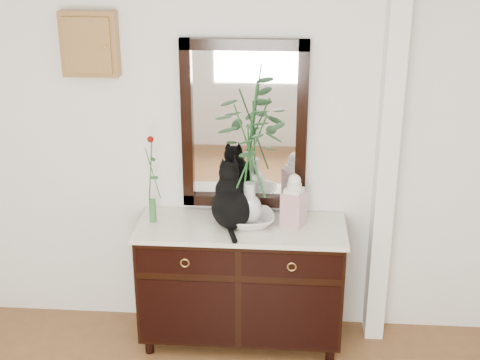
# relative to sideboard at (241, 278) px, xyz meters

# --- Properties ---
(wall_back) EXTENTS (3.60, 0.04, 2.70)m
(wall_back) POSITION_rel_sideboard_xyz_m (-0.10, 0.25, 0.88)
(wall_back) COLOR white
(wall_back) RESTS_ON ground
(pilaster) EXTENTS (0.12, 0.20, 2.70)m
(pilaster) POSITION_rel_sideboard_xyz_m (0.90, 0.17, 0.88)
(pilaster) COLOR white
(pilaster) RESTS_ON ground
(sideboard) EXTENTS (1.33, 0.52, 0.82)m
(sideboard) POSITION_rel_sideboard_xyz_m (0.00, 0.00, 0.00)
(sideboard) COLOR black
(sideboard) RESTS_ON ground
(wall_mirror) EXTENTS (0.80, 0.06, 1.10)m
(wall_mirror) POSITION_rel_sideboard_xyz_m (-0.00, 0.24, 0.97)
(wall_mirror) COLOR black
(wall_mirror) RESTS_ON wall_back
(key_cabinet) EXTENTS (0.35, 0.10, 0.40)m
(key_cabinet) POSITION_rel_sideboard_xyz_m (-0.95, 0.21, 1.48)
(key_cabinet) COLOR brown
(key_cabinet) RESTS_ON wall_back
(cat) EXTENTS (0.36, 0.41, 0.41)m
(cat) POSITION_rel_sideboard_xyz_m (-0.06, 0.00, 0.58)
(cat) COLOR black
(cat) RESTS_ON sideboard
(lotus_bowl) EXTENTS (0.36, 0.36, 0.08)m
(lotus_bowl) POSITION_rel_sideboard_xyz_m (0.05, 0.02, 0.41)
(lotus_bowl) COLOR white
(lotus_bowl) RESTS_ON sideboard
(vase_branches) EXTENTS (0.50, 0.50, 0.93)m
(vase_branches) POSITION_rel_sideboard_xyz_m (0.05, 0.02, 0.86)
(vase_branches) COLOR silver
(vase_branches) RESTS_ON lotus_bowl
(bud_vase_rose) EXTENTS (0.09, 0.09, 0.59)m
(bud_vase_rose) POSITION_rel_sideboard_xyz_m (-0.57, 0.02, 0.67)
(bud_vase_rose) COLOR #387039
(bud_vase_rose) RESTS_ON sideboard
(ginger_jar) EXTENTS (0.17, 0.17, 0.35)m
(ginger_jar) POSITION_rel_sideboard_xyz_m (0.33, 0.04, 0.55)
(ginger_jar) COLOR white
(ginger_jar) RESTS_ON sideboard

